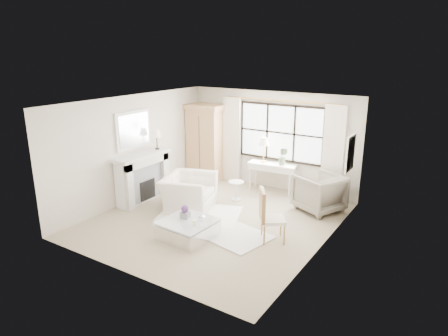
{
  "coord_description": "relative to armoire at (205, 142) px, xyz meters",
  "views": [
    {
      "loc": [
        4.73,
        -7.04,
        3.77
      ],
      "look_at": [
        0.1,
        0.2,
        1.2
      ],
      "focal_mm": 32.0,
      "sensor_mm": 36.0,
      "label": 1
    }
  ],
  "objects": [
    {
      "name": "wall_front",
      "position": [
        1.97,
        -5.14,
        0.21
      ],
      "size": [
        5.0,
        0.0,
        5.0
      ],
      "primitive_type": "plane",
      "rotation": [
        -1.57,
        0.0,
        0.0
      ],
      "color": "silver",
      "rests_on": "ground"
    },
    {
      "name": "planter_flowers",
      "position": [
        1.86,
        -3.39,
        -0.55
      ],
      "size": [
        0.15,
        0.15,
        0.15
      ],
      "primitive_type": "sphere",
      "color": "#562D70",
      "rests_on": "planter_box"
    },
    {
      "name": "console_lamp",
      "position": [
        1.93,
        0.02,
        0.22
      ],
      "size": [
        0.28,
        0.28,
        0.69
      ],
      "color": "#B98B40",
      "rests_on": "console_table"
    },
    {
      "name": "ceiling",
      "position": [
        1.97,
        -2.39,
        1.56
      ],
      "size": [
        5.5,
        5.5,
        0.0
      ],
      "primitive_type": "plane",
      "rotation": [
        3.14,
        0.0,
        0.0
      ],
      "color": "white",
      "rests_on": "ground"
    },
    {
      "name": "coffee_table",
      "position": [
        1.98,
        -3.47,
        -0.96
      ],
      "size": [
        1.05,
        1.05,
        0.38
      ],
      "rotation": [
        0.0,
        0.0,
        -0.06
      ],
      "color": "white",
      "rests_on": "floor"
    },
    {
      "name": "coffee_vase",
      "position": [
        2.23,
        -3.29,
        -0.69
      ],
      "size": [
        0.17,
        0.17,
        0.15
      ],
      "primitive_type": "imported",
      "rotation": [
        0.0,
        0.0,
        -0.28
      ],
      "color": "white",
      "rests_on": "coffee_table"
    },
    {
      "name": "art_frame",
      "position": [
        4.44,
        -0.69,
        0.41
      ],
      "size": [
        0.04,
        0.62,
        0.82
      ],
      "primitive_type": "cube",
      "color": "white",
      "rests_on": "wall_right"
    },
    {
      "name": "curtain_rod",
      "position": [
        2.27,
        0.28,
        1.33
      ],
      "size": [
        3.3,
        0.04,
        0.04
      ],
      "primitive_type": "cylinder",
      "rotation": [
        0.0,
        1.57,
        0.0
      ],
      "color": "#C58D44",
      "rests_on": "wall_back"
    },
    {
      "name": "fireplace",
      "position": [
        -0.3,
        -2.39,
        -0.49
      ],
      "size": [
        0.58,
        1.66,
        1.26
      ],
      "color": "silver",
      "rests_on": "ground"
    },
    {
      "name": "curtain_left",
      "position": [
        0.77,
        0.26,
        0.1
      ],
      "size": [
        0.55,
        0.1,
        2.47
      ],
      "primitive_type": "cube",
      "color": "silver",
      "rests_on": "ground"
    },
    {
      "name": "pillar_candle",
      "position": [
        2.25,
        -3.59,
        -0.7
      ],
      "size": [
        0.09,
        0.09,
        0.12
      ],
      "primitive_type": "cylinder",
      "color": "white",
      "rests_on": "coffee_table"
    },
    {
      "name": "side_table",
      "position": [
        1.73,
        -1.08,
        -0.81
      ],
      "size": [
        0.4,
        0.4,
        0.51
      ],
      "color": "silver",
      "rests_on": "floor"
    },
    {
      "name": "orchid_plant",
      "position": [
        2.5,
        0.03,
        -0.1
      ],
      "size": [
        0.27,
        0.22,
        0.48
      ],
      "primitive_type": "imported",
      "rotation": [
        0.0,
        0.0,
        -0.03
      ],
      "color": "#59704A",
      "rests_on": "console_table"
    },
    {
      "name": "planter_box",
      "position": [
        1.86,
        -3.39,
        -0.7
      ],
      "size": [
        0.2,
        0.2,
        0.13
      ],
      "primitive_type": "cube",
      "rotation": [
        0.0,
        0.0,
        0.21
      ],
      "color": "slate",
      "rests_on": "coffee_table"
    },
    {
      "name": "window_frame",
      "position": [
        2.27,
        0.33,
        0.46
      ],
      "size": [
        2.5,
        0.04,
        1.5
      ],
      "primitive_type": null,
      "color": "black",
      "rests_on": "wall_back"
    },
    {
      "name": "art_canvas",
      "position": [
        4.42,
        -0.69,
        0.41
      ],
      "size": [
        0.01,
        0.52,
        0.72
      ],
      "primitive_type": "cube",
      "color": "beige",
      "rests_on": "wall_right"
    },
    {
      "name": "mirror_frame",
      "position": [
        -0.5,
        -2.39,
        0.7
      ],
      "size": [
        0.05,
        1.15,
        0.95
      ],
      "primitive_type": "cube",
      "color": "white",
      "rests_on": "wall_left"
    },
    {
      "name": "window_pane",
      "position": [
        2.27,
        0.34,
        0.46
      ],
      "size": [
        2.4,
        0.02,
        1.5
      ],
      "primitive_type": "cube",
      "color": "silver",
      "rests_on": "wall_back"
    },
    {
      "name": "french_chair",
      "position": [
        3.51,
        -2.65,
        -0.83
      ],
      "size": [
        0.67,
        0.67,
        1.08
      ],
      "rotation": [
        0.0,
        0.0,
        2.17
      ],
      "color": "#B0824A",
      "rests_on": "floor"
    },
    {
      "name": "armoire",
      "position": [
        0.0,
        0.0,
        0.0
      ],
      "size": [
        1.15,
        0.74,
        2.24
      ],
      "rotation": [
        0.0,
        0.0,
        0.04
      ],
      "color": "tan",
      "rests_on": "floor"
    },
    {
      "name": "curtain_right",
      "position": [
        3.77,
        0.26,
        0.1
      ],
      "size": [
        0.55,
        0.1,
        2.47
      ],
      "primitive_type": "cube",
      "color": "white",
      "rests_on": "ground"
    },
    {
      "name": "wall_right",
      "position": [
        4.47,
        -2.39,
        0.21
      ],
      "size": [
        0.0,
        5.5,
        5.5
      ],
      "primitive_type": "plane",
      "rotation": [
        1.57,
        0.0,
        -1.57
      ],
      "color": "beige",
      "rests_on": "ground"
    },
    {
      "name": "floor",
      "position": [
        1.97,
        -2.39,
        -1.14
      ],
      "size": [
        5.5,
        5.5,
        0.0
      ],
      "primitive_type": "plane",
      "color": "tan",
      "rests_on": "ground"
    },
    {
      "name": "console_table",
      "position": [
        2.2,
        0.02,
        -0.74
      ],
      "size": [
        1.34,
        0.57,
        0.8
      ],
      "rotation": [
        0.0,
        0.0,
        0.09
      ],
      "color": "white",
      "rests_on": "floor"
    },
    {
      "name": "mantel_lamp",
      "position": [
        -0.23,
        -1.84,
        0.51
      ],
      "size": [
        0.22,
        0.22,
        0.51
      ],
      "color": "black",
      "rests_on": "fireplace"
    },
    {
      "name": "mirror_glass",
      "position": [
        -0.47,
        -2.39,
        0.7
      ],
      "size": [
        0.02,
        1.0,
        0.8
      ],
      "primitive_type": "cube",
      "color": "silver",
      "rests_on": "wall_left"
    },
    {
      "name": "rug_right",
      "position": [
        2.73,
        -2.88,
        -1.13
      ],
      "size": [
        1.66,
        1.38,
        0.03
      ],
      "primitive_type": "cube",
      "rotation": [
        0.0,
        0.0,
        -0.21
      ],
      "color": "white",
      "rests_on": "floor"
    },
    {
      "name": "wall_left",
      "position": [
        -0.53,
        -2.39,
        0.21
      ],
      "size": [
        0.0,
        5.5,
        5.5
      ],
      "primitive_type": "plane",
      "rotation": [
        1.57,
        0.0,
        1.57
      ],
      "color": "beige",
      "rests_on": "ground"
    },
    {
      "name": "rug_left",
      "position": [
        1.51,
        -2.37,
        -1.12
      ],
      "size": [
        2.19,
        1.86,
        0.03
      ],
      "primitive_type": "cube",
      "rotation": [
        0.0,
        0.0,
        0.35
      ],
      "color": "white",
      "rests_on": "floor"
    },
    {
      "name": "club_armchair",
      "position": [
        1.05,
        -2.21,
        -0.72
      ],
      "size": [
        1.46,
        1.56,
        0.84
      ],
      "primitive_type": "imported",
      "rotation": [
        0.0,
        0.0,
        1.87
      ],
      "color": "white",
      "rests_on": "floor"
    },
    {
      "name": "wall_back",
      "position": [
        1.97,
        0.36,
        0.21
      ],
      "size": [
        5.0,
        0.0,
        5.0
      ],
      "primitive_type": "plane",
      "rotation": [
        1.57,
        0.0,
        0.0
      ],
      "color": "beige",
      "rests_on": "ground"
    },
    {
      "name": "wingback_chair",
      "position": [
        3.77,
        -0.6,
        -0.68
      ],
      "size": [
        1.33,
        1.31,
        0.91
      ],
      "primitive_type": "imported",
      "rotation": [
        0.0,
        0.0,
        -2.02
      ],
      "color": "gray",
      "rests_on": "floor"
    }
  ]
}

